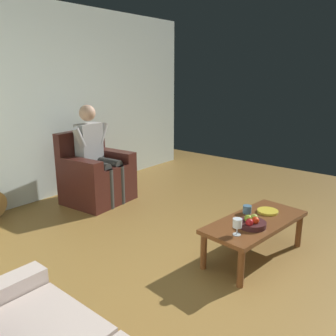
{
  "coord_description": "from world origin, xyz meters",
  "views": [
    {
      "loc": [
        2.61,
        1.2,
        1.74
      ],
      "look_at": [
        -0.39,
        -1.23,
        0.69
      ],
      "focal_mm": 37.43,
      "sensor_mm": 36.0,
      "label": 1
    }
  ],
  "objects": [
    {
      "name": "fruit_bowl",
      "position": [
        -0.16,
        -0.06,
        0.42
      ],
      "size": [
        0.25,
        0.25,
        0.11
      ],
      "color": "#3A1A1A",
      "rests_on": "coffee_table"
    },
    {
      "name": "candle_jar",
      "position": [
        -0.43,
        -0.24,
        0.42
      ],
      "size": [
        0.09,
        0.09,
        0.08
      ],
      "primitive_type": "cylinder",
      "color": "#456B84",
      "rests_on": "coffee_table"
    },
    {
      "name": "decorative_dish",
      "position": [
        -0.57,
        -0.09,
        0.4
      ],
      "size": [
        0.21,
        0.21,
        0.02
      ],
      "primitive_type": "cylinder",
      "color": "gold",
      "rests_on": "coffee_table"
    },
    {
      "name": "ground_plane",
      "position": [
        0.0,
        0.0,
        0.0
      ],
      "size": [
        7.57,
        7.57,
        0.0
      ],
      "primitive_type": "plane",
      "color": "olive"
    },
    {
      "name": "person_seated",
      "position": [
        -0.38,
        -2.48,
        0.72
      ],
      "size": [
        0.63,
        0.63,
        1.33
      ],
      "rotation": [
        0.0,
        0.0,
        0.08
      ],
      "color": "#9FA09E",
      "rests_on": "ground"
    },
    {
      "name": "armchair",
      "position": [
        -0.38,
        -2.51,
        0.35
      ],
      "size": [
        0.88,
        0.79,
        0.98
      ],
      "rotation": [
        0.0,
        0.0,
        0.08
      ],
      "color": "#3F1A15",
      "rests_on": "ground"
    },
    {
      "name": "wine_glass_near",
      "position": [
        0.07,
        -0.09,
        0.49
      ],
      "size": [
        0.08,
        0.08,
        0.15
      ],
      "color": "silver",
      "rests_on": "coffee_table"
    },
    {
      "name": "coffee_table",
      "position": [
        -0.32,
        -0.1,
        0.33
      ],
      "size": [
        1.19,
        0.64,
        0.38
      ],
      "rotation": [
        0.0,
        0.0,
        -0.12
      ],
      "color": "brown",
      "rests_on": "ground"
    },
    {
      "name": "wall_back",
      "position": [
        0.0,
        -3.18,
        1.34
      ],
      "size": [
        5.91,
        0.06,
        2.68
      ],
      "primitive_type": "cube",
      "color": "silver",
      "rests_on": "ground"
    }
  ]
}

